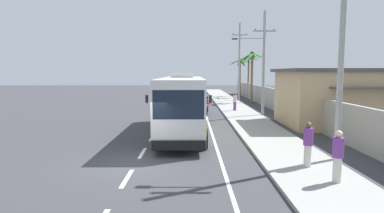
{
  "coord_description": "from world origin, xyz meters",
  "views": [
    {
      "loc": [
        2.36,
        -13.05,
        3.83
      ],
      "look_at": [
        2.41,
        6.54,
        1.7
      ],
      "focal_mm": 29.73,
      "sensor_mm": 36.0,
      "label": 1
    }
  ],
  "objects_px": {
    "pedestrian_far_walk": "(307,143)",
    "roadside_building": "(367,97)",
    "coach_bus_foreground": "(181,102)",
    "palm_second": "(239,69)",
    "motorcycle_beside_bus": "(206,107)",
    "palm_nearest": "(251,66)",
    "utility_pole_nearest": "(339,38)",
    "pedestrian_near_kerb": "(337,155)",
    "palm_third": "(248,65)",
    "pedestrian_midwalk": "(234,101)",
    "utility_pole_mid": "(262,61)",
    "utility_pole_far": "(238,61)"
  },
  "relations": [
    {
      "from": "palm_nearest",
      "to": "coach_bus_foreground",
      "type": "bearing_deg",
      "value": -112.19
    },
    {
      "from": "palm_second",
      "to": "palm_third",
      "type": "bearing_deg",
      "value": -74.99
    },
    {
      "from": "palm_second",
      "to": "palm_third",
      "type": "height_order",
      "value": "palm_third"
    },
    {
      "from": "palm_nearest",
      "to": "palm_second",
      "type": "bearing_deg",
      "value": 89.44
    },
    {
      "from": "coach_bus_foreground",
      "to": "utility_pole_mid",
      "type": "relative_size",
      "value": 1.29
    },
    {
      "from": "palm_third",
      "to": "pedestrian_far_walk",
      "type": "bearing_deg",
      "value": -96.15
    },
    {
      "from": "coach_bus_foreground",
      "to": "palm_nearest",
      "type": "relative_size",
      "value": 1.82
    },
    {
      "from": "coach_bus_foreground",
      "to": "utility_pole_far",
      "type": "height_order",
      "value": "utility_pole_far"
    },
    {
      "from": "pedestrian_near_kerb",
      "to": "palm_third",
      "type": "xyz_separation_m",
      "value": [
        3.35,
        36.13,
        3.73
      ]
    },
    {
      "from": "pedestrian_near_kerb",
      "to": "roadside_building",
      "type": "distance_m",
      "value": 14.55
    },
    {
      "from": "pedestrian_near_kerb",
      "to": "pedestrian_midwalk",
      "type": "height_order",
      "value": "pedestrian_near_kerb"
    },
    {
      "from": "coach_bus_foreground",
      "to": "utility_pole_mid",
      "type": "xyz_separation_m",
      "value": [
        6.64,
        7.79,
        2.81
      ]
    },
    {
      "from": "pedestrian_near_kerb",
      "to": "utility_pole_nearest",
      "type": "xyz_separation_m",
      "value": [
        1.2,
        2.86,
        4.14
      ]
    },
    {
      "from": "motorcycle_beside_bus",
      "to": "palm_nearest",
      "type": "bearing_deg",
      "value": 60.41
    },
    {
      "from": "utility_pole_nearest",
      "to": "palm_nearest",
      "type": "relative_size",
      "value": 1.55
    },
    {
      "from": "utility_pole_nearest",
      "to": "pedestrian_midwalk",
      "type": "bearing_deg",
      "value": 96.35
    },
    {
      "from": "palm_nearest",
      "to": "pedestrian_far_walk",
      "type": "bearing_deg",
      "value": -95.97
    },
    {
      "from": "palm_second",
      "to": "palm_third",
      "type": "xyz_separation_m",
      "value": [
        0.78,
        -2.9,
        0.44
      ]
    },
    {
      "from": "pedestrian_far_walk",
      "to": "palm_second",
      "type": "xyz_separation_m",
      "value": [
        2.92,
        37.27,
        3.3
      ]
    },
    {
      "from": "pedestrian_far_walk",
      "to": "utility_pole_mid",
      "type": "distance_m",
      "value": 15.82
    },
    {
      "from": "pedestrian_near_kerb",
      "to": "palm_second",
      "type": "relative_size",
      "value": 0.3
    },
    {
      "from": "pedestrian_midwalk",
      "to": "utility_pole_far",
      "type": "distance_m",
      "value": 12.08
    },
    {
      "from": "pedestrian_far_walk",
      "to": "utility_pole_nearest",
      "type": "xyz_separation_m",
      "value": [
        1.55,
        1.1,
        4.15
      ]
    },
    {
      "from": "pedestrian_midwalk",
      "to": "palm_nearest",
      "type": "bearing_deg",
      "value": -148.8
    },
    {
      "from": "pedestrian_far_walk",
      "to": "utility_pole_mid",
      "type": "relative_size",
      "value": 0.2
    },
    {
      "from": "coach_bus_foreground",
      "to": "palm_third",
      "type": "height_order",
      "value": "palm_third"
    },
    {
      "from": "pedestrian_near_kerb",
      "to": "palm_third",
      "type": "height_order",
      "value": "palm_third"
    },
    {
      "from": "utility_pole_nearest",
      "to": "roadside_building",
      "type": "bearing_deg",
      "value": 55.38
    },
    {
      "from": "pedestrian_midwalk",
      "to": "palm_nearest",
      "type": "relative_size",
      "value": 0.27
    },
    {
      "from": "pedestrian_far_walk",
      "to": "roadside_building",
      "type": "relative_size",
      "value": 0.14
    },
    {
      "from": "motorcycle_beside_bus",
      "to": "pedestrian_near_kerb",
      "type": "xyz_separation_m",
      "value": [
        3.53,
        -18.18,
        0.4
      ]
    },
    {
      "from": "pedestrian_far_walk",
      "to": "palm_second",
      "type": "bearing_deg",
      "value": -164.55
    },
    {
      "from": "palm_second",
      "to": "palm_third",
      "type": "distance_m",
      "value": 3.03
    },
    {
      "from": "pedestrian_midwalk",
      "to": "pedestrian_far_walk",
      "type": "height_order",
      "value": "pedestrian_far_walk"
    },
    {
      "from": "utility_pole_mid",
      "to": "palm_second",
      "type": "height_order",
      "value": "utility_pole_mid"
    },
    {
      "from": "utility_pole_nearest",
      "to": "palm_nearest",
      "type": "height_order",
      "value": "utility_pole_nearest"
    },
    {
      "from": "utility_pole_far",
      "to": "palm_nearest",
      "type": "distance_m",
      "value": 2.88
    },
    {
      "from": "coach_bus_foreground",
      "to": "pedestrian_far_walk",
      "type": "height_order",
      "value": "coach_bus_foreground"
    },
    {
      "from": "roadside_building",
      "to": "pedestrian_near_kerb",
      "type": "bearing_deg",
      "value": -122.09
    },
    {
      "from": "utility_pole_far",
      "to": "palm_nearest",
      "type": "xyz_separation_m",
      "value": [
        1.18,
        -2.53,
        -0.72
      ]
    },
    {
      "from": "coach_bus_foreground",
      "to": "pedestrian_far_walk",
      "type": "distance_m",
      "value": 9.14
    },
    {
      "from": "utility_pole_nearest",
      "to": "coach_bus_foreground",
      "type": "bearing_deg",
      "value": 136.11
    },
    {
      "from": "utility_pole_nearest",
      "to": "utility_pole_far",
      "type": "bearing_deg",
      "value": 89.81
    },
    {
      "from": "palm_nearest",
      "to": "palm_second",
      "type": "relative_size",
      "value": 1.07
    },
    {
      "from": "utility_pole_nearest",
      "to": "pedestrian_near_kerb",
      "type": "bearing_deg",
      "value": -112.7
    },
    {
      "from": "utility_pole_mid",
      "to": "roadside_building",
      "type": "relative_size",
      "value": 0.72
    },
    {
      "from": "coach_bus_foreground",
      "to": "roadside_building",
      "type": "xyz_separation_m",
      "value": [
        13.19,
        3.03,
        0.1
      ]
    },
    {
      "from": "coach_bus_foreground",
      "to": "palm_second",
      "type": "xyz_separation_m",
      "value": [
        8.04,
        29.75,
        2.41
      ]
    },
    {
      "from": "utility_pole_mid",
      "to": "pedestrian_midwalk",
      "type": "bearing_deg",
      "value": 121.73
    },
    {
      "from": "roadside_building",
      "to": "palm_nearest",
      "type": "bearing_deg",
      "value": 107.69
    }
  ]
}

